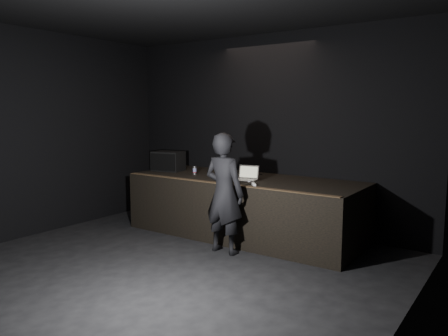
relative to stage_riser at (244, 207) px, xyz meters
name	(u,v)px	position (x,y,z in m)	size (l,w,h in m)	color
ground	(125,286)	(0.00, -2.73, -0.50)	(7.00, 7.00, 0.00)	black
room_walls	(120,120)	(0.00, -2.73, 1.52)	(6.10, 7.10, 3.52)	black
stage_riser	(244,207)	(0.00, 0.00, 0.00)	(4.00, 1.50, 1.00)	black
riser_lip	(220,183)	(0.00, -0.71, 0.51)	(3.92, 0.10, 0.01)	brown
stage_monitor	(168,161)	(-1.67, -0.08, 0.68)	(0.62, 0.50, 0.37)	black
cable	(238,172)	(-0.42, 0.45, 0.51)	(0.02, 0.02, 0.99)	black
laptop	(247,176)	(0.16, -0.17, 0.56)	(0.40, 0.37, 0.23)	white
beer_can	(195,170)	(-0.93, -0.19, 0.58)	(0.07, 0.07, 0.16)	silver
plastic_cup	(236,174)	(-0.18, 0.03, 0.55)	(0.08, 0.08, 0.11)	white
wii_remote	(254,184)	(0.52, -0.56, 0.52)	(0.04, 0.17, 0.03)	white
person	(224,193)	(0.24, -0.95, 0.41)	(0.66, 0.44, 1.82)	black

